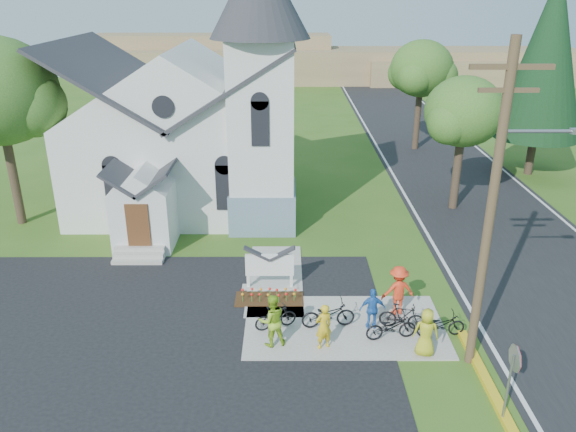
{
  "coord_description": "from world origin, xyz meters",
  "views": [
    {
      "loc": [
        -0.55,
        -16.36,
        11.1
      ],
      "look_at": [
        -0.47,
        5.0,
        2.38
      ],
      "focal_mm": 35.0,
      "sensor_mm": 36.0,
      "label": 1
    }
  ],
  "objects_px": {
    "bike_3": "(402,317)",
    "bike_1": "(276,317)",
    "utility_pole": "(494,204)",
    "cyclist_4": "(426,332)",
    "cyclist_3": "(398,290)",
    "bike_0": "(328,314)",
    "cyclist_1": "(272,320)",
    "cyclist_0": "(324,326)",
    "bike_4": "(441,325)",
    "church_sign": "(270,265)",
    "stop_sign": "(513,368)",
    "bike_2": "(391,327)",
    "cyclist_2": "(373,309)"
  },
  "relations": [
    {
      "from": "church_sign",
      "to": "cyclist_3",
      "type": "height_order",
      "value": "cyclist_3"
    },
    {
      "from": "bike_3",
      "to": "cyclist_2",
      "type": "bearing_deg",
      "value": 101.08
    },
    {
      "from": "bike_1",
      "to": "bike_3",
      "type": "relative_size",
      "value": 0.94
    },
    {
      "from": "cyclist_2",
      "to": "cyclist_4",
      "type": "relative_size",
      "value": 0.92
    },
    {
      "from": "cyclist_0",
      "to": "cyclist_2",
      "type": "distance_m",
      "value": 2.1
    },
    {
      "from": "bike_1",
      "to": "cyclist_4",
      "type": "distance_m",
      "value": 5.09
    },
    {
      "from": "bike_1",
      "to": "bike_3",
      "type": "height_order",
      "value": "bike_3"
    },
    {
      "from": "cyclist_0",
      "to": "bike_2",
      "type": "relative_size",
      "value": 0.92
    },
    {
      "from": "bike_0",
      "to": "cyclist_3",
      "type": "distance_m",
      "value": 2.75
    },
    {
      "from": "bike_1",
      "to": "bike_4",
      "type": "height_order",
      "value": "bike_1"
    },
    {
      "from": "church_sign",
      "to": "stop_sign",
      "type": "xyz_separation_m",
      "value": [
        6.63,
        -7.4,
        0.75
      ]
    },
    {
      "from": "cyclist_0",
      "to": "cyclist_4",
      "type": "xyz_separation_m",
      "value": [
        3.25,
        -0.39,
        0.02
      ]
    },
    {
      "from": "bike_0",
      "to": "bike_4",
      "type": "relative_size",
      "value": 1.12
    },
    {
      "from": "cyclist_0",
      "to": "bike_4",
      "type": "relative_size",
      "value": 0.96
    },
    {
      "from": "bike_0",
      "to": "cyclist_1",
      "type": "bearing_deg",
      "value": 110.76
    },
    {
      "from": "bike_2",
      "to": "cyclist_3",
      "type": "bearing_deg",
      "value": -26.54
    },
    {
      "from": "cyclist_2",
      "to": "bike_3",
      "type": "bearing_deg",
      "value": 175.28
    },
    {
      "from": "bike_1",
      "to": "bike_2",
      "type": "distance_m",
      "value": 3.95
    },
    {
      "from": "cyclist_0",
      "to": "cyclist_1",
      "type": "relative_size",
      "value": 0.88
    },
    {
      "from": "church_sign",
      "to": "cyclist_2",
      "type": "relative_size",
      "value": 1.44
    },
    {
      "from": "utility_pole",
      "to": "cyclist_0",
      "type": "relative_size",
      "value": 6.19
    },
    {
      "from": "bike_4",
      "to": "bike_3",
      "type": "bearing_deg",
      "value": 63.41
    },
    {
      "from": "church_sign",
      "to": "stop_sign",
      "type": "height_order",
      "value": "stop_sign"
    },
    {
      "from": "bike_0",
      "to": "cyclist_1",
      "type": "distance_m",
      "value": 2.24
    },
    {
      "from": "cyclist_0",
      "to": "bike_0",
      "type": "height_order",
      "value": "cyclist_0"
    },
    {
      "from": "church_sign",
      "to": "utility_pole",
      "type": "xyz_separation_m",
      "value": [
        6.56,
        -4.7,
        4.38
      ]
    },
    {
      "from": "bike_3",
      "to": "bike_1",
      "type": "bearing_deg",
      "value": 103.27
    },
    {
      "from": "stop_sign",
      "to": "bike_2",
      "type": "distance_m",
      "value": 4.77
    },
    {
      "from": "church_sign",
      "to": "cyclist_1",
      "type": "bearing_deg",
      "value": -87.31
    },
    {
      "from": "stop_sign",
      "to": "cyclist_3",
      "type": "xyz_separation_m",
      "value": [
        -1.95,
        5.51,
        -0.79
      ]
    },
    {
      "from": "utility_pole",
      "to": "cyclist_1",
      "type": "distance_m",
      "value": 7.82
    },
    {
      "from": "utility_pole",
      "to": "cyclist_3",
      "type": "bearing_deg",
      "value": 123.87
    },
    {
      "from": "church_sign",
      "to": "cyclist_4",
      "type": "xyz_separation_m",
      "value": [
        5.12,
        -4.4,
        -0.14
      ]
    },
    {
      "from": "cyclist_3",
      "to": "bike_3",
      "type": "bearing_deg",
      "value": 78.53
    },
    {
      "from": "church_sign",
      "to": "bike_3",
      "type": "height_order",
      "value": "church_sign"
    },
    {
      "from": "bike_1",
      "to": "bike_2",
      "type": "xyz_separation_m",
      "value": [
        3.9,
        -0.63,
        0.0
      ]
    },
    {
      "from": "bike_0",
      "to": "church_sign",
      "type": "bearing_deg",
      "value": 29.44
    },
    {
      "from": "church_sign",
      "to": "cyclist_2",
      "type": "xyz_separation_m",
      "value": [
        3.63,
        -2.87,
        -0.21
      ]
    },
    {
      "from": "bike_2",
      "to": "cyclist_4",
      "type": "bearing_deg",
      "value": -142.82
    },
    {
      "from": "cyclist_3",
      "to": "cyclist_1",
      "type": "bearing_deg",
      "value": 12.0
    },
    {
      "from": "bike_0",
      "to": "cyclist_1",
      "type": "relative_size",
      "value": 1.02
    },
    {
      "from": "cyclist_2",
      "to": "cyclist_3",
      "type": "bearing_deg",
      "value": -139.19
    },
    {
      "from": "cyclist_0",
      "to": "bike_0",
      "type": "relative_size",
      "value": 0.86
    },
    {
      "from": "cyclist_1",
      "to": "cyclist_2",
      "type": "xyz_separation_m",
      "value": [
        3.45,
        0.96,
        -0.16
      ]
    },
    {
      "from": "utility_pole",
      "to": "cyclist_4",
      "type": "xyz_separation_m",
      "value": [
        -1.44,
        0.3,
        -4.52
      ]
    },
    {
      "from": "stop_sign",
      "to": "bike_4",
      "type": "height_order",
      "value": "stop_sign"
    },
    {
      "from": "cyclist_2",
      "to": "utility_pole",
      "type": "bearing_deg",
      "value": 145.93
    },
    {
      "from": "cyclist_3",
      "to": "bike_3",
      "type": "relative_size",
      "value": 1.17
    },
    {
      "from": "cyclist_3",
      "to": "bike_4",
      "type": "bearing_deg",
      "value": 118.47
    },
    {
      "from": "cyclist_1",
      "to": "bike_2",
      "type": "bearing_deg",
      "value": 168.56
    }
  ]
}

